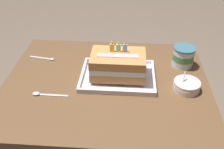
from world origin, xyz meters
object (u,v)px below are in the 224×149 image
at_px(bowl_stack, 187,86).
at_px(birthday_cake, 118,64).
at_px(serving_spoon_near_tray, 41,94).
at_px(ice_cream_tub, 183,56).
at_px(serving_spoon_by_bowls, 46,58).
at_px(foil_tray, 118,77).

bearing_deg(bowl_stack, birthday_cake, 167.62).
bearing_deg(bowl_stack, serving_spoon_near_tray, -172.31).
xyz_separation_m(birthday_cake, bowl_stack, (0.32, -0.07, -0.06)).
bearing_deg(ice_cream_tub, serving_spoon_near_tray, -155.94).
relative_size(serving_spoon_near_tray, serving_spoon_by_bowls, 1.12).
bearing_deg(bowl_stack, foil_tray, 167.63).
xyz_separation_m(ice_cream_tub, serving_spoon_near_tray, (-0.66, -0.29, -0.05)).
xyz_separation_m(foil_tray, serving_spoon_near_tray, (-0.33, -0.16, -0.00)).
xyz_separation_m(foil_tray, ice_cream_tub, (0.33, 0.14, 0.05)).
distance_m(birthday_cake, ice_cream_tub, 0.35).
height_order(serving_spoon_near_tray, serving_spoon_by_bowls, serving_spoon_near_tray).
xyz_separation_m(birthday_cake, serving_spoon_by_bowls, (-0.39, 0.14, -0.07)).
distance_m(birthday_cake, serving_spoon_by_bowls, 0.43).
distance_m(foil_tray, bowl_stack, 0.32).
bearing_deg(bowl_stack, ice_cream_tub, 86.99).
xyz_separation_m(bowl_stack, serving_spoon_by_bowls, (-0.71, 0.21, -0.02)).
height_order(bowl_stack, serving_spoon_near_tray, bowl_stack).
relative_size(birthday_cake, bowl_stack, 2.11).
xyz_separation_m(birthday_cake, serving_spoon_near_tray, (-0.33, -0.16, -0.07)).
bearing_deg(birthday_cake, serving_spoon_near_tray, -154.69).
distance_m(ice_cream_tub, serving_spoon_by_bowls, 0.72).
bearing_deg(foil_tray, birthday_cake, 90.00).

